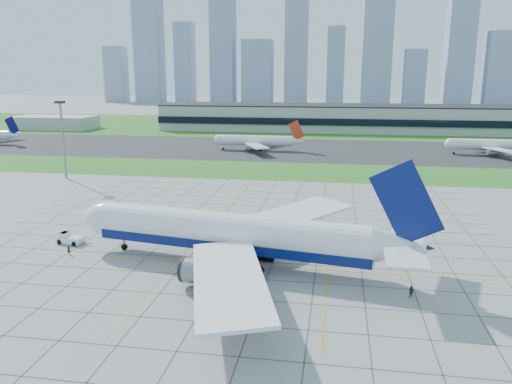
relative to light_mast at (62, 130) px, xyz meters
The scene contains 15 objects.
ground 96.89m from the light_mast, 42.88° to the right, with size 1400.00×1400.00×0.00m, color gray.
grass_median 76.07m from the light_mast, 19.65° to the left, with size 700.00×35.00×0.04m, color #286C1E.
asphalt_taxiway 107.52m from the light_mast, 48.81° to the left, with size 700.00×75.00×0.04m, color #383838.
grass_far 203.13m from the light_mast, 69.78° to the left, with size 700.00×145.00×0.04m, color #286C1E.
apron_markings 90.15m from the light_mast, 37.43° to the right, with size 120.00×130.00×0.03m.
terminal 198.37m from the light_mast, 56.29° to the left, with size 260.00×43.00×15.80m.
service_block 171.09m from the light_mast, 121.83° to the left, with size 50.00×25.00×8.00m, color #B7B7B2.
light_mast is the anchor object (origin of this frame).
city_skyline 461.11m from the light_mast, 82.33° to the left, with size 523.00×32.40×160.00m.
airliner 97.96m from the light_mast, 43.19° to the right, with size 66.64×66.99×21.10m.
pushback_tug 71.98m from the light_mast, 59.91° to the right, with size 8.07×3.53×2.21m.
crew_near 78.77m from the light_mast, 60.04° to the right, with size 0.61×0.40×1.67m, color black.
crew_far 127.56m from the light_mast, 36.98° to the right, with size 0.92×0.71×1.89m, color #29251B.
distant_jet_1 90.88m from the light_mast, 54.40° to the left, with size 39.44×42.66×14.08m.
distant_jet_2 172.82m from the light_mast, 26.17° to the left, with size 38.67×42.66×14.08m.
Camera 1 is at (18.93, -85.93, 33.83)m, focal length 35.00 mm.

